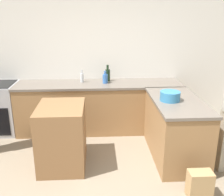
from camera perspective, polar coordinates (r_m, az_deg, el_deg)
The scene contains 9 objects.
wall_back at distance 4.88m, azimuth -3.01°, elevation 9.60°, with size 8.00×0.06×2.70m.
counter_back at distance 4.75m, azimuth -2.80°, elevation -1.91°, with size 2.91×0.69×0.89m.
counter_peninsula at distance 4.00m, azimuth 13.59°, elevation -6.40°, with size 0.69×1.36×0.89m.
island_table at distance 3.72m, azimuth -10.80°, elevation -8.16°, with size 0.62×0.77×0.88m.
mixing_bowl at distance 3.76m, azimuth 12.53°, elevation 0.41°, with size 0.28×0.28×0.13m.
wine_bottle_dark at distance 4.72m, azimuth -0.96°, elevation 5.07°, with size 0.09×0.09×0.30m.
water_bottle_blue at distance 4.59m, azimuth -1.50°, elevation 4.30°, with size 0.09×0.09×0.22m.
vinegar_bottle_clear at distance 4.69m, azimuth -6.56°, elevation 4.50°, with size 0.06×0.06×0.22m.
paper_bag at distance 3.36m, azimuth 18.55°, elevation -17.43°, with size 0.28×0.18×0.33m.
Camera 1 is at (-0.03, -2.30, 2.06)m, focal length 42.00 mm.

